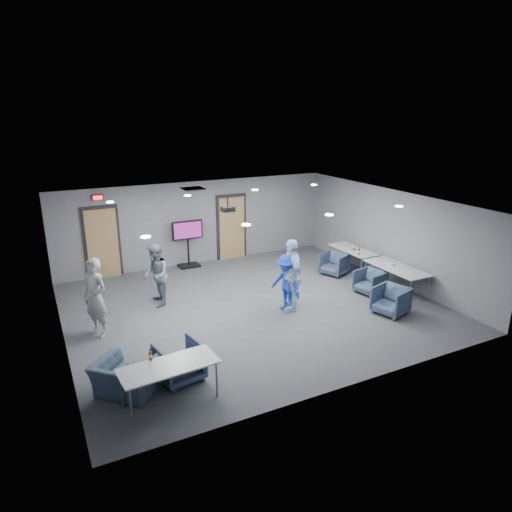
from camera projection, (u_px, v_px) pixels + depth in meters
name	position (u px, v px, depth m)	size (l,w,h in m)	color
floor	(252.00, 306.00, 11.80)	(9.00, 9.00, 0.00)	#33363A
ceiling	(251.00, 204.00, 10.98)	(9.00, 9.00, 0.00)	white
wall_back	(197.00, 223.00, 14.79)	(9.00, 0.02, 2.70)	slate
wall_front	(352.00, 320.00, 7.99)	(9.00, 0.02, 2.70)	slate
wall_left	(57.00, 287.00, 9.46)	(0.02, 8.00, 2.70)	slate
wall_right	(389.00, 236.00, 13.32)	(0.02, 8.00, 2.70)	slate
door_left	(102.00, 243.00, 13.55)	(1.06, 0.17, 2.24)	black
door_right	(232.00, 228.00, 15.35)	(1.06, 0.17, 2.24)	black
exit_sign	(98.00, 197.00, 13.11)	(0.32, 0.08, 0.16)	black
hvac_diffuser	(193.00, 189.00, 13.15)	(0.60, 0.60, 0.03)	black
downlights	(251.00, 204.00, 10.98)	(6.18, 3.78, 0.02)	white
person_a	(95.00, 298.00, 10.04)	(0.66, 0.43, 1.81)	gray
person_b	(156.00, 275.00, 11.66)	(0.80, 0.62, 1.64)	slate
person_c	(291.00, 275.00, 11.40)	(1.08, 0.45, 1.84)	silver
person_d	(286.00, 283.00, 11.40)	(0.94, 0.54, 1.46)	#1B3AB4
chair_right_a	(334.00, 264.00, 14.01)	(0.72, 0.74, 0.68)	#36435E
chair_right_b	(370.00, 282.00, 12.58)	(0.70, 0.72, 0.65)	#36475E
chair_right_c	(391.00, 300.00, 11.30)	(0.75, 0.77, 0.70)	#3A4B65
chair_front_a	(179.00, 361.00, 8.53)	(0.78, 0.80, 0.73)	#3C4C68
chair_front_b	(126.00, 377.00, 8.09)	(1.01, 0.88, 0.66)	#3A4F65
table_right_a	(353.00, 251.00, 14.15)	(0.70, 1.67, 0.73)	silver
table_right_b	(396.00, 269.00, 12.53)	(0.79, 1.90, 0.73)	silver
table_front_left	(169.00, 368.00, 7.74)	(1.73, 0.83, 0.73)	silver
bottle_front	(150.00, 356.00, 7.86)	(0.06, 0.06, 0.23)	#58310F
bottle_right	(359.00, 252.00, 13.57)	(0.07, 0.07, 0.25)	#58310F
snack_box	(353.00, 249.00, 14.07)	(0.17, 0.11, 0.04)	#D14134
wrapper	(392.00, 264.00, 12.72)	(0.19, 0.13, 0.04)	silver
tv_stand	(188.00, 241.00, 14.54)	(0.99, 0.47, 1.52)	black
projector	(228.00, 209.00, 11.82)	(0.32, 0.32, 0.35)	black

